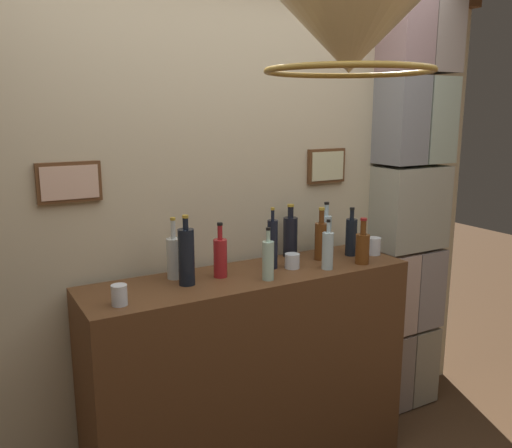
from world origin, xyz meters
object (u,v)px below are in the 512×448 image
(liquor_bottle_vodka, at_px, (272,244))
(glass_tumbler_shot, at_px, (119,295))
(glass_tumbler_rocks, at_px, (374,246))
(pendant_lamp, at_px, (350,32))
(liquor_bottle_amaro, at_px, (290,236))
(glass_tumbler_highball, at_px, (292,261))
(liquor_bottle_bourbon, at_px, (186,256))
(liquor_bottle_gin, at_px, (326,233))
(liquor_bottle_port, at_px, (328,250))
(liquor_bottle_brandy, at_px, (174,257))
(liquor_bottle_vermouth, at_px, (362,247))
(liquor_bottle_scotch, at_px, (321,240))
(liquor_bottle_sherry, at_px, (268,260))
(liquor_bottle_rye, at_px, (351,236))
(liquor_bottle_whiskey, at_px, (220,257))

(liquor_bottle_vodka, xyz_separation_m, glass_tumbler_shot, (-0.79, -0.13, -0.08))
(glass_tumbler_rocks, xyz_separation_m, pendant_lamp, (-0.97, -0.94, 0.92))
(liquor_bottle_amaro, distance_m, glass_tumbler_rocks, 0.45)
(glass_tumbler_highball, height_order, pendant_lamp, pendant_lamp)
(glass_tumbler_rocks, bearing_deg, liquor_bottle_bourbon, 178.76)
(liquor_bottle_amaro, height_order, glass_tumbler_highball, liquor_bottle_amaro)
(glass_tumbler_rocks, bearing_deg, liquor_bottle_gin, 145.06)
(liquor_bottle_port, bearing_deg, glass_tumbler_rocks, 13.78)
(liquor_bottle_brandy, xyz_separation_m, glass_tumbler_shot, (-0.32, -0.22, -0.06))
(liquor_bottle_port, xyz_separation_m, pendant_lamp, (-0.60, -0.84, 0.87))
(liquor_bottle_vermouth, relative_size, liquor_bottle_port, 0.95)
(liquor_bottle_scotch, relative_size, pendant_lamp, 0.46)
(glass_tumbler_rocks, bearing_deg, liquor_bottle_port, -166.22)
(liquor_bottle_gin, bearing_deg, liquor_bottle_sherry, -154.55)
(liquor_bottle_vermouth, height_order, liquor_bottle_gin, liquor_bottle_gin)
(glass_tumbler_rocks, xyz_separation_m, glass_tumbler_shot, (-1.39, -0.08, -0.00))
(glass_tumbler_shot, bearing_deg, liquor_bottle_sherry, -1.03)
(liquor_bottle_sherry, bearing_deg, liquor_bottle_amaro, 43.02)
(liquor_bottle_vodka, xyz_separation_m, liquor_bottle_sherry, (-0.11, -0.15, -0.03))
(liquor_bottle_rye, height_order, liquor_bottle_brandy, liquor_bottle_brandy)
(liquor_bottle_vodka, height_order, liquor_bottle_gin, liquor_bottle_vodka)
(liquor_bottle_scotch, xyz_separation_m, liquor_bottle_whiskey, (-0.58, -0.01, -0.01))
(liquor_bottle_amaro, relative_size, liquor_bottle_vodka, 0.92)
(liquor_bottle_vodka, xyz_separation_m, pendant_lamp, (-0.37, -0.99, 0.84))
(liquor_bottle_bourbon, relative_size, liquor_bottle_gin, 1.12)
(liquor_bottle_vodka, xyz_separation_m, liquor_bottle_scotch, (0.30, 0.01, -0.02))
(liquor_bottle_whiskey, bearing_deg, glass_tumbler_shot, -165.33)
(liquor_bottle_gin, height_order, pendant_lamp, pendant_lamp)
(liquor_bottle_whiskey, xyz_separation_m, glass_tumbler_rocks, (0.88, -0.05, -0.05))
(glass_tumbler_rocks, relative_size, glass_tumbler_highball, 1.27)
(liquor_bottle_port, distance_m, glass_tumbler_shot, 1.02)
(liquor_bottle_sherry, relative_size, glass_tumbler_rocks, 2.64)
(liquor_bottle_port, height_order, liquor_bottle_amaro, liquor_bottle_amaro)
(liquor_bottle_sherry, relative_size, liquor_bottle_whiskey, 0.95)
(liquor_bottle_gin, bearing_deg, pendant_lamp, -125.19)
(liquor_bottle_amaro, height_order, liquor_bottle_scotch, liquor_bottle_amaro)
(liquor_bottle_gin, bearing_deg, liquor_bottle_brandy, -179.37)
(liquor_bottle_vermouth, distance_m, glass_tumbler_highball, 0.37)
(glass_tumbler_shot, bearing_deg, liquor_bottle_gin, 10.90)
(glass_tumbler_rocks, bearing_deg, liquor_bottle_vermouth, -148.24)
(liquor_bottle_scotch, height_order, liquor_bottle_brandy, liquor_bottle_brandy)
(liquor_bottle_vermouth, height_order, liquor_bottle_brandy, liquor_bottle_brandy)
(liquor_bottle_rye, bearing_deg, liquor_bottle_sherry, -166.59)
(liquor_bottle_vodka, bearing_deg, liquor_bottle_gin, 13.53)
(liquor_bottle_port, bearing_deg, liquor_bottle_brandy, 161.91)
(liquor_bottle_vermouth, xyz_separation_m, glass_tumbler_highball, (-0.35, 0.11, -0.05))
(liquor_bottle_bourbon, height_order, liquor_bottle_sherry, liquor_bottle_bourbon)
(liquor_bottle_vermouth, relative_size, liquor_bottle_whiskey, 0.91)
(liquor_bottle_port, height_order, glass_tumbler_rocks, liquor_bottle_port)
(liquor_bottle_brandy, distance_m, pendant_lamp, 1.38)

